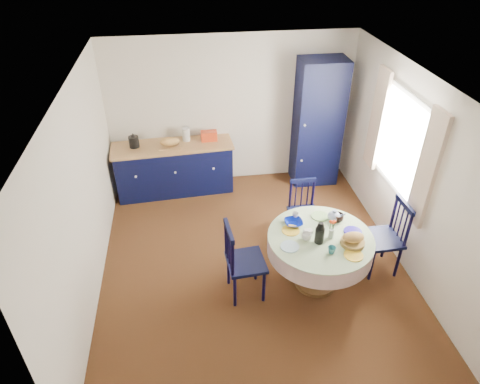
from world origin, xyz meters
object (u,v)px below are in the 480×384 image
Objects in this scene: dining_table at (320,245)px; mug_c at (338,218)px; kitchen_counter at (174,167)px; chair_left at (242,261)px; mug_b at (332,250)px; cobalt_bowl at (294,223)px; mug_d at (295,216)px; chair_far at (303,211)px; chair_right at (386,236)px; mug_a at (306,237)px; pantry_cabinet at (317,123)px.

dining_table reaches higher than mug_c.
chair_left is at bearing -76.25° from kitchen_counter.
cobalt_bowl is at bearing 117.75° from mug_b.
dining_table is at bearing -60.77° from mug_d.
chair_far is at bearing -43.69° from kitchen_counter.
dining_table is at bearing -81.44° from chair_right.
dining_table and chair_left have the same top height.
mug_d is (-0.25, 0.69, -0.00)m from mug_b.
mug_c reaches higher than cobalt_bowl.
chair_left reaches higher than mug_b.
mug_c is (2.03, -2.18, 0.37)m from kitchen_counter.
chair_right is at bearing 26.74° from mug_b.
dining_table is 0.49m from mug_d.
mug_a is at bearing -173.87° from dining_table.
chair_left is 1.90m from chair_right.
dining_table is 1.21× the size of chair_left.
pantry_cabinet reaches higher than cobalt_bowl.
mug_a is 1.28× the size of mug_d.
chair_far is 0.81m from cobalt_bowl.
chair_left is at bearing -136.33° from chair_far.
cobalt_bowl is (-0.30, 0.57, -0.02)m from mug_b.
chair_far reaches higher than cobalt_bowl.
mug_d is (-0.28, -0.54, 0.35)m from chair_far.
mug_c is (0.24, -0.68, 0.36)m from chair_far.
chair_left reaches higher than mug_d.
mug_d is (-0.22, 0.40, 0.16)m from dining_table.
pantry_cabinet is 2.66m from mug_a.
mug_c is (-0.64, 0.10, 0.29)m from chair_right.
mug_d is 0.40× the size of cobalt_bowl.
mug_d is (0.74, 0.43, 0.28)m from chair_left.
chair_left is 1.00× the size of chair_right.
pantry_cabinet is at bearing 67.03° from mug_d.
pantry_cabinet is 2.61m from dining_table.
mug_d is (-0.51, 0.13, -0.01)m from mug_c.
pantry_cabinet is at bearing 68.38° from chair_far.
chair_left is 1.15× the size of chair_far.
chair_left is at bearing -179.54° from mug_a.
mug_d is 0.13m from cobalt_bowl.
dining_table reaches higher than mug_d.
chair_right is 0.71m from mug_c.
chair_left is 1.41m from chair_far.
chair_left is (-1.62, -2.51, -0.54)m from pantry_cabinet.
pantry_cabinet reaches higher than mug_a.
chair_far is at bearing 75.60° from mug_a.
chair_right is (0.93, 0.16, -0.12)m from dining_table.
chair_right is 1.17m from mug_a.
pantry_cabinet is 18.68× the size of mug_a.
mug_c reaches higher than mug_b.
dining_table is 9.25× the size of mug_c.
chair_far is at bearing 63.79° from cobalt_bowl.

